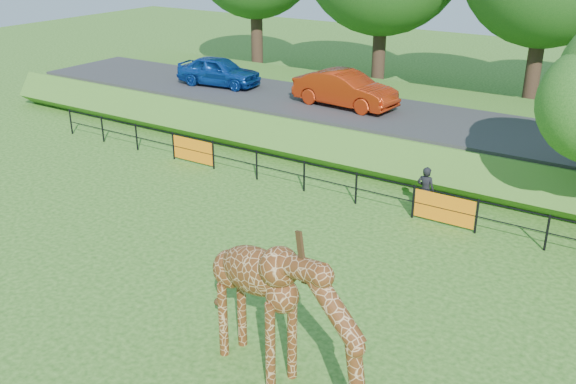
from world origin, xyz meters
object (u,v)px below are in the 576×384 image
object	(u,v)px
car_blue	(219,71)
visitor	(425,190)
car_red	(345,89)
giraffe	(286,319)

from	to	relation	value
car_blue	visitor	world-z (taller)	car_blue
car_blue	visitor	distance (m)	13.87
car_blue	visitor	bearing A→B (deg)	-120.36
car_red	visitor	xyz separation A→B (m)	(5.84, -5.40, -1.38)
visitor	giraffe	bearing A→B (deg)	92.75
giraffe	car_blue	size ratio (longest dim) A/B	1.09
giraffe	car_blue	bearing A→B (deg)	146.15
giraffe	visitor	distance (m)	9.46
giraffe	car_blue	xyz separation A→B (m)	(-13.57, 14.88, 0.53)
car_red	visitor	size ratio (longest dim) A/B	2.89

